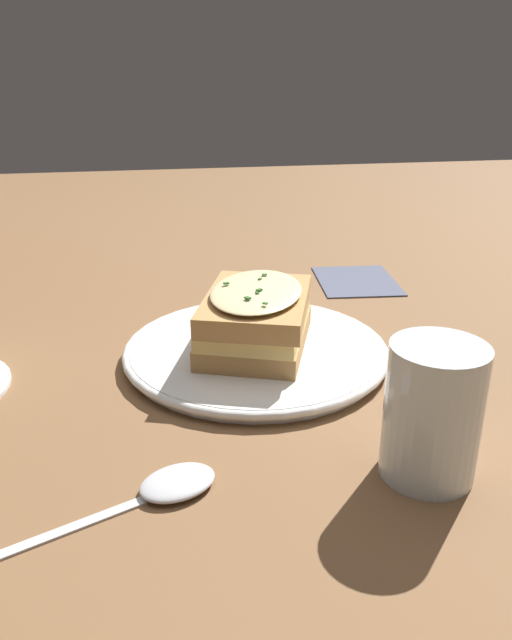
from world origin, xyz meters
name	(u,v)px	position (x,y,z in m)	size (l,w,h in m)	color
ground_plane	(280,349)	(0.00, 0.00, 0.00)	(2.40, 2.40, 0.00)	brown
dinner_plate	(256,350)	(0.02, -0.03, 0.01)	(0.27, 0.27, 0.01)	white
sandwich	(256,317)	(0.02, -0.03, 0.05)	(0.17, 0.14, 0.07)	#B2844C
water_glass	(433,412)	(0.22, 0.06, 0.05)	(0.07, 0.07, 0.10)	silver
spoon	(165,487)	(0.22, -0.13, 0.00)	(0.09, 0.16, 0.01)	silver
napkin	(357,280)	(-0.19, 0.15, 0.00)	(0.13, 0.10, 0.00)	#4C5166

